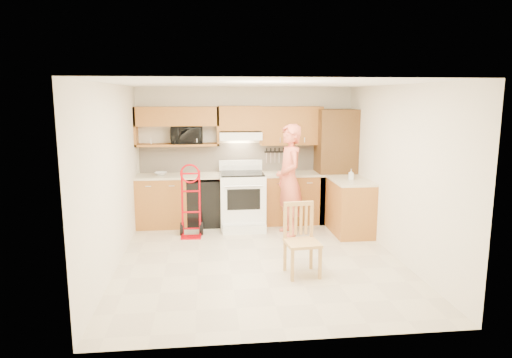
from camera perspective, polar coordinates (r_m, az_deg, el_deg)
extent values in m
cube|color=beige|center=(6.74, 0.48, -10.10)|extent=(4.00, 4.50, 0.02)
cube|color=white|center=(6.32, 0.51, 11.87)|extent=(4.00, 4.50, 0.02)
cube|color=#F0E3C9|center=(8.63, -1.30, 3.06)|extent=(4.00, 0.02, 2.50)
cube|color=#F0E3C9|center=(4.22, 4.17, -4.65)|extent=(4.00, 0.02, 2.50)
cube|color=#F0E3C9|center=(6.48, -17.43, 0.17)|extent=(0.02, 4.50, 2.50)
cube|color=#F0E3C9|center=(6.94, 17.22, 0.81)|extent=(0.02, 4.50, 2.50)
cube|color=beige|center=(8.61, -1.28, 2.70)|extent=(3.92, 0.03, 0.55)
cube|color=#A16A22|center=(8.47, -11.60, -2.79)|extent=(0.90, 0.60, 0.90)
cube|color=black|center=(8.44, -6.51, -2.87)|extent=(0.60, 0.60, 0.85)
cube|color=#A16A22|center=(8.58, 4.44, -2.44)|extent=(1.14, 0.60, 0.90)
cube|color=beige|center=(8.35, -9.67, 0.38)|extent=(1.50, 0.63, 0.04)
cube|color=beige|center=(8.49, 4.49, 0.65)|extent=(1.14, 0.63, 0.04)
cube|color=#A16A22|center=(8.04, 11.63, -3.50)|extent=(0.60, 1.00, 0.90)
cube|color=beige|center=(7.94, 11.75, -0.20)|extent=(0.63, 1.00, 0.04)
cube|color=brown|center=(8.66, 9.84, 1.59)|extent=(0.70, 0.60, 2.10)
cube|color=#A16A22|center=(8.38, -9.84, 7.70)|extent=(1.50, 0.33, 0.34)
cube|color=#A16A22|center=(8.41, -9.73, 4.23)|extent=(1.50, 0.33, 0.04)
cube|color=#A16A22|center=(8.39, -2.03, 7.57)|extent=(0.76, 0.33, 0.44)
cube|color=#A16A22|center=(8.52, 4.40, 6.65)|extent=(1.14, 0.33, 0.70)
cube|color=white|center=(8.34, -1.99, 5.43)|extent=(0.76, 0.46, 0.14)
imported|color=black|center=(8.39, -8.64, 5.46)|extent=(0.58, 0.40, 0.31)
imported|color=#DE6146|center=(7.73, 4.16, -0.13)|extent=(0.52, 0.73, 1.88)
imported|color=white|center=(7.93, 11.77, 0.57)|extent=(0.09, 0.10, 0.18)
imported|color=white|center=(8.37, -11.78, 0.66)|extent=(0.22, 0.22, 0.05)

